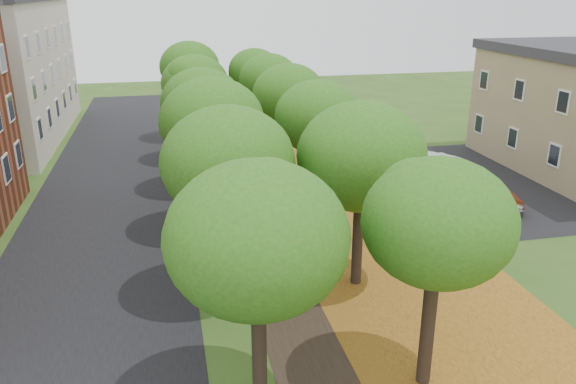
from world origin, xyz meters
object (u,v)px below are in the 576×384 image
car_silver (485,200)px  car_red (476,198)px  car_white (434,164)px  bench (292,266)px  car_grey (456,185)px

car_silver → car_red: 0.48m
car_white → bench: bearing=113.4°
bench → car_red: bearing=-43.4°
bench → car_red: car_red is taller
car_red → car_grey: size_ratio=0.92×
bench → car_silver: bearing=-45.1°
car_grey → car_silver: bearing=-171.1°
car_silver → car_grey: size_ratio=0.78×
car_red → car_white: bearing=6.3°
bench → car_grey: size_ratio=0.36×
car_red → car_white: car_red is taller
bench → car_white: car_white is taller
car_silver → car_red: size_ratio=0.85×
bench → car_white: bearing=-23.9°
car_white → car_silver: bearing=158.0°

